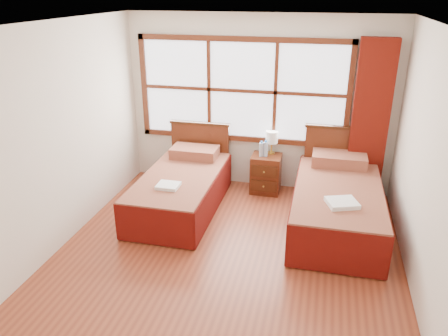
# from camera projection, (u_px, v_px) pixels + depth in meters

# --- Properties ---
(floor) EXTENTS (4.50, 4.50, 0.00)m
(floor) POSITION_uv_depth(u_px,v_px,m) (224.00, 263.00, 5.00)
(floor) COLOR brown
(floor) RESTS_ON ground
(ceiling) EXTENTS (4.50, 4.50, 0.00)m
(ceiling) POSITION_uv_depth(u_px,v_px,m) (224.00, 25.00, 4.00)
(ceiling) COLOR white
(ceiling) RESTS_ON wall_back
(wall_back) EXTENTS (4.00, 0.00, 4.00)m
(wall_back) POSITION_uv_depth(u_px,v_px,m) (259.00, 104.00, 6.52)
(wall_back) COLOR silver
(wall_back) RESTS_ON floor
(wall_left) EXTENTS (0.00, 4.50, 4.50)m
(wall_left) POSITION_uv_depth(u_px,v_px,m) (52.00, 142.00, 4.92)
(wall_left) COLOR silver
(wall_left) RESTS_ON floor
(wall_right) EXTENTS (0.00, 4.50, 4.50)m
(wall_right) POSITION_uv_depth(u_px,v_px,m) (432.00, 175.00, 4.07)
(wall_right) COLOR silver
(wall_right) RESTS_ON floor
(window) EXTENTS (3.16, 0.06, 1.56)m
(window) POSITION_uv_depth(u_px,v_px,m) (242.00, 91.00, 6.46)
(window) COLOR white
(window) RESTS_ON wall_back
(curtain) EXTENTS (0.50, 0.16, 2.30)m
(curtain) POSITION_uv_depth(u_px,v_px,m) (370.00, 122.00, 6.10)
(curtain) COLOR #67130A
(curtain) RESTS_ON wall_back
(bed_left) EXTENTS (1.02, 2.04, 0.99)m
(bed_left) POSITION_uv_depth(u_px,v_px,m) (182.00, 188.00, 6.15)
(bed_left) COLOR #3F1E0D
(bed_left) RESTS_ON floor
(bed_right) EXTENTS (1.10, 2.14, 1.08)m
(bed_right) POSITION_uv_depth(u_px,v_px,m) (337.00, 202.00, 5.68)
(bed_right) COLOR #3F1E0D
(bed_right) RESTS_ON floor
(nightstand) EXTENTS (0.44, 0.43, 0.58)m
(nightstand) POSITION_uv_depth(u_px,v_px,m) (266.00, 174.00, 6.64)
(nightstand) COLOR #562512
(nightstand) RESTS_ON floor
(towels_left) EXTENTS (0.28, 0.25, 0.04)m
(towels_left) POSITION_uv_depth(u_px,v_px,m) (168.00, 186.00, 5.63)
(towels_left) COLOR white
(towels_left) RESTS_ON bed_left
(towels_right) EXTENTS (0.42, 0.39, 0.05)m
(towels_right) POSITION_uv_depth(u_px,v_px,m) (342.00, 203.00, 5.07)
(towels_right) COLOR white
(towels_right) RESTS_ON bed_right
(lamp) EXTENTS (0.18, 0.18, 0.35)m
(lamp) POSITION_uv_depth(u_px,v_px,m) (272.00, 138.00, 6.52)
(lamp) COLOR gold
(lamp) RESTS_ON nightstand
(bottle_near) EXTENTS (0.06, 0.06, 0.24)m
(bottle_near) POSITION_uv_depth(u_px,v_px,m) (261.00, 149.00, 6.47)
(bottle_near) COLOR #A8C1D8
(bottle_near) RESTS_ON nightstand
(bottle_far) EXTENTS (0.07, 0.07, 0.25)m
(bottle_far) POSITION_uv_depth(u_px,v_px,m) (266.00, 149.00, 6.47)
(bottle_far) COLOR #A8C1D8
(bottle_far) RESTS_ON nightstand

